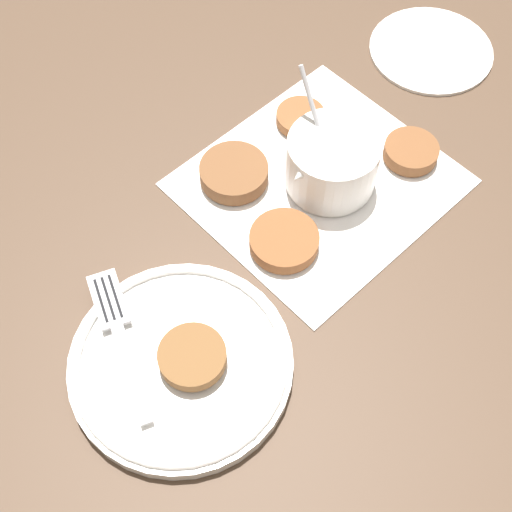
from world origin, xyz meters
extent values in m
plane|color=#4C3828|center=(0.00, 0.00, 0.00)|extent=(4.00, 4.00, 0.00)
cube|color=white|center=(0.00, 0.00, 0.00)|extent=(0.27, 0.25, 0.00)
cylinder|color=white|center=(-0.01, 0.01, 0.04)|extent=(0.10, 0.10, 0.06)
cylinder|color=#C65123|center=(-0.01, 0.01, 0.02)|extent=(0.08, 0.08, 0.03)
cone|color=white|center=(0.04, 0.01, 0.06)|extent=(0.02, 0.02, 0.02)
cylinder|color=silver|center=(-0.01, -0.02, 0.07)|extent=(0.02, 0.07, 0.10)
cylinder|color=brown|center=(-0.05, -0.08, 0.01)|extent=(0.06, 0.06, 0.01)
cylinder|color=brown|center=(0.07, -0.07, 0.01)|extent=(0.08, 0.08, 0.02)
cylinder|color=brown|center=(-0.10, 0.05, 0.01)|extent=(0.06, 0.06, 0.02)
cylinder|color=brown|center=(0.09, 0.03, 0.01)|extent=(0.07, 0.07, 0.02)
cylinder|color=white|center=(0.25, 0.06, 0.01)|extent=(0.21, 0.21, 0.02)
torus|color=white|center=(0.25, 0.06, 0.02)|extent=(0.20, 0.20, 0.01)
cylinder|color=brown|center=(0.24, 0.07, 0.03)|extent=(0.06, 0.06, 0.01)
cube|color=silver|center=(0.29, 0.04, 0.02)|extent=(0.05, 0.10, 0.00)
cube|color=silver|center=(0.26, -0.03, 0.02)|extent=(0.05, 0.07, 0.00)
cube|color=black|center=(0.25, -0.03, 0.03)|extent=(0.02, 0.05, 0.00)
cube|color=black|center=(0.26, -0.03, 0.03)|extent=(0.02, 0.05, 0.00)
cube|color=black|center=(0.27, -0.03, 0.03)|extent=(0.02, 0.05, 0.00)
cylinder|color=white|center=(-0.25, -0.05, 0.00)|extent=(0.15, 0.15, 0.01)
camera|label=1|loc=(0.38, 0.30, 0.63)|focal=50.00mm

